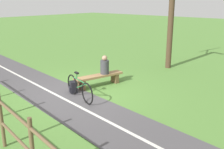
# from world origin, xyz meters

# --- Properties ---
(ground_plane) EXTENTS (80.00, 80.00, 0.00)m
(ground_plane) POSITION_xyz_m (0.00, 0.00, 0.00)
(ground_plane) COLOR #548438
(paved_path) EXTENTS (6.08, 35.99, 0.02)m
(paved_path) POSITION_xyz_m (1.23, 4.00, 0.01)
(paved_path) COLOR #4C494C
(paved_path) RESTS_ON ground_plane
(path_centre_line) EXTENTS (3.75, 31.80, 0.00)m
(path_centre_line) POSITION_xyz_m (1.23, 4.00, 0.02)
(path_centre_line) COLOR silver
(path_centre_line) RESTS_ON paved_path
(bench) EXTENTS (2.03, 0.84, 0.44)m
(bench) POSITION_xyz_m (-0.98, -0.02, 0.31)
(bench) COLOR #937047
(bench) RESTS_ON ground_plane
(person_seated) EXTENTS (0.40, 0.40, 0.72)m
(person_seated) POSITION_xyz_m (-1.24, 0.04, 0.75)
(person_seated) COLOR #38383D
(person_seated) RESTS_ON bench
(bicycle) EXTENTS (0.50, 1.74, 0.89)m
(bicycle) POSITION_xyz_m (0.41, 0.44, 0.38)
(bicycle) COLOR black
(bicycle) RESTS_ON ground_plane
(backpack) EXTENTS (0.34, 0.36, 0.43)m
(backpack) POSITION_xyz_m (0.19, -0.14, 0.21)
(backpack) COLOR black
(backpack) RESTS_ON ground_plane
(fence_roadside) EXTENTS (1.38, 9.53, 1.29)m
(fence_roadside) POSITION_xyz_m (3.46, 1.33, 0.75)
(fence_roadside) COLOR brown
(fence_roadside) RESTS_ON ground_plane
(tree_by_path) EXTENTS (1.66, 1.66, 4.48)m
(tree_by_path) POSITION_xyz_m (-5.15, 0.57, 2.09)
(tree_by_path) COLOR #473323
(tree_by_path) RESTS_ON ground_plane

